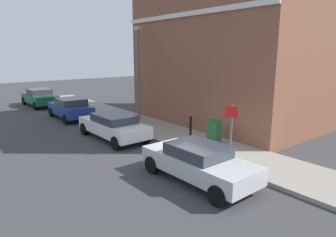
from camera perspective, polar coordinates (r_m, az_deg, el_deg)
The scene contains 11 objects.
ground at distance 12.67m, azimuth 3.08°, elevation -7.57°, with size 80.00×80.00×0.00m, color #38383A.
sidewalk at distance 18.28m, azimuth -5.18°, elevation -1.06°, with size 2.80×30.00×0.15m, color gray.
corner_building at distance 19.44m, azimuth 12.46°, elevation 13.47°, with size 7.90×10.90×9.54m.
car_silver at distance 10.33m, azimuth 5.85°, elevation -8.24°, with size 1.93×4.30×1.31m.
car_white at distance 15.48m, azimuth -10.40°, elevation -1.32°, with size 1.97×4.53×1.29m.
car_blue at distance 20.93m, azimuth -18.17°, elevation 1.95°, with size 1.96×4.09×1.40m.
car_green at distance 26.92m, azimuth -23.36°, elevation 3.78°, with size 2.00×4.39×1.42m.
utility_cabinet at distance 14.02m, azimuth 8.81°, elevation -2.79°, with size 0.46×0.61×1.15m.
bollard_near_cabinet at distance 15.26m, azimuth 4.35°, elevation -1.34°, with size 0.14×0.14×1.04m.
street_sign at distance 11.39m, azimuth 12.01°, elevation -1.40°, with size 0.08×0.60×2.30m.
lamppost at distance 18.50m, azimuth -5.72°, elevation 9.21°, with size 0.20×0.44×5.72m.
Camera 1 is at (-7.93, -8.88, 4.34)m, focal length 31.81 mm.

